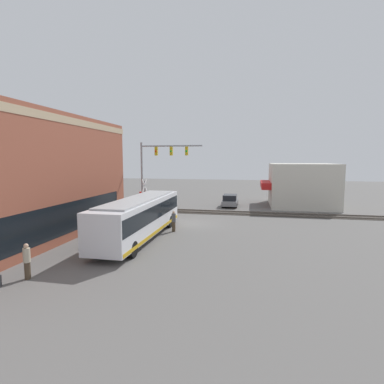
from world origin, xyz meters
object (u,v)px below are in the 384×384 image
pedestrian_near_bus (174,221)px  crossing_signal (145,193)px  parked_car_grey (230,201)px  pedestrian_by_lamp (27,261)px  city_bus (140,216)px

pedestrian_near_bus → crossing_signal: bearing=36.1°
parked_car_grey → pedestrian_by_lamp: 26.08m
pedestrian_near_bus → pedestrian_by_lamp: size_ratio=0.95×
crossing_signal → parked_car_grey: 11.28m
crossing_signal → pedestrian_by_lamp: size_ratio=2.14×
crossing_signal → pedestrian_by_lamp: (-17.56, -0.44, -1.39)m
parked_car_grey → pedestrian_near_bus: 14.48m
parked_car_grey → pedestrian_near_bus: pedestrian_near_bus is taller
crossing_signal → parked_car_grey: (7.25, -8.49, -1.61)m
parked_car_grey → pedestrian_near_bus: bearing=165.9°
city_bus → parked_car_grey: 17.44m
city_bus → pedestrian_by_lamp: size_ratio=6.81×
city_bus → crossing_signal: (9.30, 3.09, 0.62)m
pedestrian_near_bus → pedestrian_by_lamp: bearing=157.2°
city_bus → parked_car_grey: (16.55, -5.40, -1.00)m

